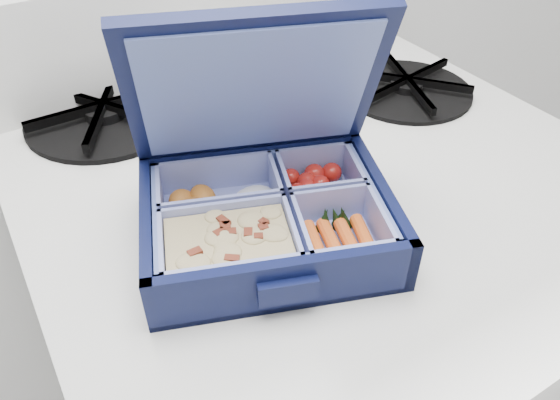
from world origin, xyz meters
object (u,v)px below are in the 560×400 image
fork (297,144)px  burner_grate (407,84)px  bento_box (267,219)px  stove (305,396)px

fork → burner_grate: bearing=40.6°
bento_box → fork: bento_box is taller
bento_box → burner_grate: bearing=46.6°
stove → fork: bearing=89.4°
burner_grate → fork: size_ratio=0.85×
burner_grate → fork: 0.19m
bento_box → fork: size_ratio=1.08×
stove → burner_grate: (0.18, 0.07, 0.45)m
burner_grate → fork: bearing=-170.1°
stove → burner_grate: bearing=21.4°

